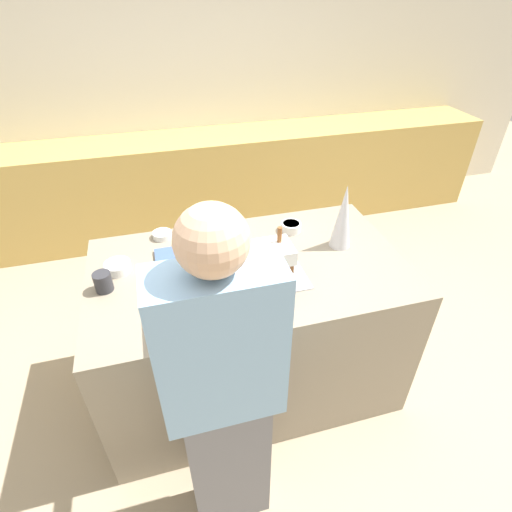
% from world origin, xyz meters
% --- Properties ---
extents(ground_plane, '(12.00, 12.00, 0.00)m').
position_xyz_m(ground_plane, '(0.00, 0.00, 0.00)').
color(ground_plane, tan).
extents(wall_back, '(8.00, 0.05, 2.60)m').
position_xyz_m(wall_back, '(0.00, 2.40, 1.30)').
color(wall_back, white).
rests_on(wall_back, ground_plane).
extents(back_cabinet_block, '(6.00, 0.60, 0.96)m').
position_xyz_m(back_cabinet_block, '(0.00, 2.07, 0.48)').
color(back_cabinet_block, tan).
rests_on(back_cabinet_block, ground_plane).
extents(kitchen_island, '(1.71, 1.00, 0.93)m').
position_xyz_m(kitchen_island, '(0.00, 0.00, 0.47)').
color(kitchen_island, gray).
rests_on(kitchen_island, ground_plane).
extents(baking_tray, '(0.38, 0.28, 0.01)m').
position_xyz_m(baking_tray, '(0.08, -0.13, 0.94)').
color(baking_tray, silver).
rests_on(baking_tray, kitchen_island).
extents(gingerbread_house, '(0.22, 0.18, 0.28)m').
position_xyz_m(gingerbread_house, '(0.08, -0.13, 1.05)').
color(gingerbread_house, brown).
rests_on(gingerbread_house, baking_tray).
extents(decorative_tree, '(0.12, 0.12, 0.38)m').
position_xyz_m(decorative_tree, '(0.56, 0.06, 1.13)').
color(decorative_tree, silver).
rests_on(decorative_tree, kitchen_island).
extents(candy_bowl_near_tray_left, '(0.12, 0.12, 0.05)m').
position_xyz_m(candy_bowl_near_tray_left, '(0.34, 0.28, 0.96)').
color(candy_bowl_near_tray_left, white).
rests_on(candy_bowl_near_tray_left, kitchen_island).
extents(candy_bowl_beside_tree, '(0.14, 0.14, 0.05)m').
position_xyz_m(candy_bowl_beside_tree, '(-0.68, 0.14, 0.96)').
color(candy_bowl_beside_tree, white).
rests_on(candy_bowl_beside_tree, kitchen_island).
extents(candy_bowl_far_left, '(0.14, 0.14, 0.05)m').
position_xyz_m(candy_bowl_far_left, '(-0.01, 0.36, 0.96)').
color(candy_bowl_far_left, white).
rests_on(candy_bowl_far_left, kitchen_island).
extents(candy_bowl_front_corner, '(0.11, 0.11, 0.04)m').
position_xyz_m(candy_bowl_front_corner, '(-0.43, 0.42, 0.95)').
color(candy_bowl_front_corner, silver).
rests_on(candy_bowl_front_corner, kitchen_island).
extents(cookbook, '(0.17, 0.16, 0.02)m').
position_xyz_m(cookbook, '(-0.40, 0.19, 0.94)').
color(cookbook, '#3F598C').
rests_on(cookbook, kitchen_island).
extents(mug, '(0.09, 0.09, 0.10)m').
position_xyz_m(mug, '(-0.75, 0.00, 0.99)').
color(mug, '#2D2D33').
rests_on(mug, kitchen_island).
extents(person, '(0.45, 0.57, 1.73)m').
position_xyz_m(person, '(-0.29, -0.72, 0.89)').
color(person, slate).
rests_on(person, ground_plane).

